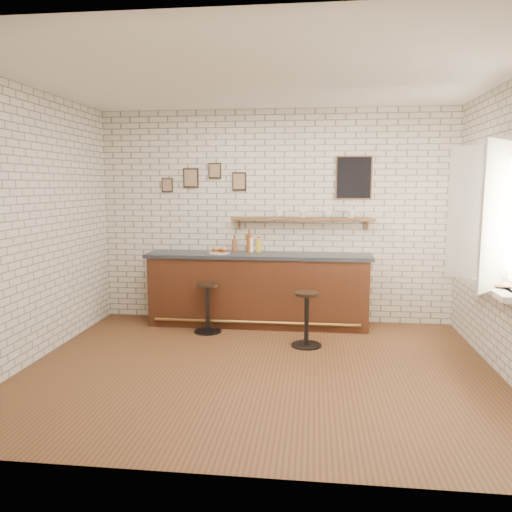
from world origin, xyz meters
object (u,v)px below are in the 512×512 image
object	(u,v)px
bar_counter	(258,289)
shelf_cup_a	(278,214)
bar_stool_left	(207,306)
shelf_cup_c	(328,214)
sandwich_plate	(220,253)
book_upper	(493,283)
ciabatta_sandwich	(220,250)
bar_stool_right	(307,317)
bitters_bottle_white	(251,244)
shelf_cup_b	(303,214)
condiment_bottle_yellow	(259,246)
bitters_bottle_brown	(235,245)
book_lower	(492,285)
bitters_bottle_amber	(249,243)
shelf_cup_d	(351,214)

from	to	relation	value
bar_counter	shelf_cup_a	xyz separation A→B (m)	(0.26, 0.20, 1.04)
bar_stool_left	shelf_cup_c	xyz separation A→B (m)	(1.58, 0.63, 1.19)
sandwich_plate	book_upper	distance (m)	3.46
ciabatta_sandwich	bar_stool_right	xyz separation A→B (m)	(1.21, -0.82, -0.70)
bitters_bottle_white	shelf_cup_c	xyz separation A→B (m)	(1.08, 0.03, 0.43)
sandwich_plate	shelf_cup_b	xyz separation A→B (m)	(1.14, 0.25, 0.53)
condiment_bottle_yellow	bar_stool_left	xyz separation A→B (m)	(-0.62, -0.61, -0.75)
condiment_bottle_yellow	bar_stool_left	world-z (taller)	condiment_bottle_yellow
condiment_bottle_yellow	shelf_cup_a	bearing A→B (deg)	5.87
bitters_bottle_brown	book_lower	xyz separation A→B (m)	(2.93, -1.73, -0.16)
shelf_cup_a	book_upper	distance (m)	2.97
sandwich_plate	book_lower	bearing A→B (deg)	-25.85
condiment_bottle_yellow	shelf_cup_b	distance (m)	0.76
shelf_cup_a	bitters_bottle_amber	bearing A→B (deg)	152.80
bar_counter	bar_stool_left	bearing A→B (deg)	-145.58
bar_counter	bitters_bottle_amber	size ratio (longest dim) A/B	9.81
ciabatta_sandwich	bitters_bottle_white	world-z (taller)	bitters_bottle_white
ciabatta_sandwich	shelf_cup_b	world-z (taller)	shelf_cup_b
ciabatta_sandwich	shelf_cup_c	size ratio (longest dim) A/B	2.23
bar_counter	bitters_bottle_white	size ratio (longest dim) A/B	11.93
bar_stool_right	shelf_cup_c	size ratio (longest dim) A/B	5.89
bitters_bottle_amber	shelf_cup_b	xyz separation A→B (m)	(0.75, 0.03, 0.41)
bar_counter	book_upper	distance (m)	3.05
book_upper	bitters_bottle_brown	bearing A→B (deg)	173.26
bitters_bottle_white	shelf_cup_a	world-z (taller)	shelf_cup_a
sandwich_plate	shelf_cup_a	bearing A→B (deg)	17.34
book_lower	shelf_cup_a	bearing A→B (deg)	142.52
bitters_bottle_brown	bitters_bottle_amber	world-z (taller)	bitters_bottle_amber
ciabatta_sandwich	shelf_cup_a	xyz separation A→B (m)	(0.78, 0.25, 0.49)
bitters_bottle_white	shelf_cup_a	xyz separation A→B (m)	(0.39, 0.03, 0.43)
bitters_bottle_white	shelf_cup_a	bearing A→B (deg)	4.18
bar_stool_right	shelf_cup_a	xyz separation A→B (m)	(-0.43, 1.07, 1.19)
bitters_bottle_amber	shelf_cup_b	size ratio (longest dim) A/B	3.10
bar_counter	book_lower	world-z (taller)	bar_counter
bitters_bottle_brown	bar_stool_right	size ratio (longest dim) A/B	0.35
bitters_bottle_brown	bar_stool_right	bearing A→B (deg)	-44.92
bar_counter	shelf_cup_b	size ratio (longest dim) A/B	30.39
sandwich_plate	shelf_cup_c	world-z (taller)	shelf_cup_c
bar_stool_right	shelf_cup_c	world-z (taller)	shelf_cup_c
bar_stool_right	bitters_bottle_amber	bearing A→B (deg)	128.67
bitters_bottle_brown	book_upper	distance (m)	3.41
bitters_bottle_brown	condiment_bottle_yellow	world-z (taller)	bitters_bottle_brown
ciabatta_sandwich	bitters_bottle_brown	bearing A→B (deg)	53.14
bar_counter	bitters_bottle_brown	distance (m)	0.72
sandwich_plate	condiment_bottle_yellow	size ratio (longest dim) A/B	1.30
bitters_bottle_amber	bar_stool_right	distance (m)	1.55
shelf_cup_b	book_lower	distance (m)	2.71
shelf_cup_a	shelf_cup_c	size ratio (longest dim) A/B	1.08
bar_stool_left	shelf_cup_d	size ratio (longest dim) A/B	6.06
shelf_cup_d	book_upper	size ratio (longest dim) A/B	0.48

